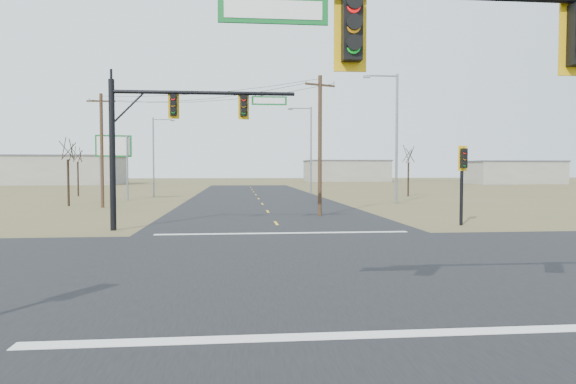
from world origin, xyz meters
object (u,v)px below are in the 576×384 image
Objects in this scene: streetlight_a at (394,131)px; bare_tree_a at (68,148)px; utility_pole_near at (320,143)px; highway_sign at (114,154)px; streetlight_b at (309,145)px; streetlight_c at (155,153)px; utility_pole_far at (102,148)px; bare_tree_c at (409,154)px; bare_tree_b at (78,154)px; mast_arm_far at (171,123)px; pedestal_signal_ne at (463,167)px.

bare_tree_a is (-27.79, -0.64, -1.67)m from streetlight_a.
utility_pole_near reaches higher than highway_sign.
streetlight_a is at bearing -92.73° from streetlight_b.
streetlight_b is 1.24× the size of streetlight_c.
utility_pole_far reaches higher than bare_tree_c.
streetlight_b is at bearing 6.04° from bare_tree_b.
mast_arm_far reaches higher than bare_tree_c.
utility_pole_far is at bearing -151.37° from streetlight_b.
bare_tree_a is (-19.23, 11.14, 0.06)m from utility_pole_near.
mast_arm_far is 2.13× the size of pedestal_signal_ne.
pedestal_signal_ne is 34.61m from highway_sign.
utility_pole_far is at bearing 150.45° from utility_pole_near.
pedestal_signal_ne is 31.32m from bare_tree_a.
bare_tree_b is 37.17m from bare_tree_c.
utility_pole_near is 30.14m from streetlight_b.
streetlight_a is (24.53, 2.72, 1.76)m from utility_pole_far.
streetlight_a is at bearing 33.00° from mast_arm_far.
highway_sign reaches higher than bare_tree_c.
streetlight_c reaches higher than bare_tree_a.
pedestal_signal_ne is at bearing -12.44° from mast_arm_far.
streetlight_c is at bearing 179.89° from streetlight_b.
bare_tree_b is at bearing 111.90° from utility_pole_far.
bare_tree_c is at bearing 25.00° from utility_pole_far.
streetlight_a is (1.75, 17.96, 3.27)m from pedestal_signal_ne.
streetlight_b reaches higher than streetlight_c.
mast_arm_far is at bearing -66.53° from bare_tree_b.
streetlight_c is (-14.19, 24.09, 0.12)m from utility_pole_near.
bare_tree_c reaches higher than bare_tree_b.
bare_tree_b is at bearing 167.71° from streetlight_b.
streetlight_a reaches higher than bare_tree_c.
utility_pole_far is at bearing -155.00° from bare_tree_c.
bare_tree_b is at bearing 130.61° from utility_pole_near.
bare_tree_a is at bearing -167.51° from streetlight_a.
utility_pole_near is at bearing -120.92° from bare_tree_c.
bare_tree_c is at bearing 38.94° from mast_arm_far.
highway_sign is at bearing -172.15° from bare_tree_c.
highway_sign is at bearing 95.06° from mast_arm_far.
utility_pole_far is at bearing 132.05° from pedestal_signal_ne.
streetlight_a reaches higher than bare_tree_b.
utility_pole_near is at bearing -29.55° from utility_pole_far.
streetlight_c reaches higher than mast_arm_far.
pedestal_signal_ne is at bearing -103.35° from bare_tree_c.
bare_tree_b is (-9.03, 2.99, -0.08)m from streetlight_c.
streetlight_b is at bearing 57.72° from mast_arm_far.
pedestal_signal_ne is (15.41, 0.40, -2.21)m from mast_arm_far.
bare_tree_a is (-22.73, -18.77, -1.23)m from streetlight_b.
streetlight_b is (19.47, 20.85, 1.32)m from utility_pole_far.
mast_arm_far is 15.57m from pedestal_signal_ne.
utility_pole_far is 28.56m from streetlight_b.
bare_tree_b is at bearing 173.55° from bare_tree_c.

